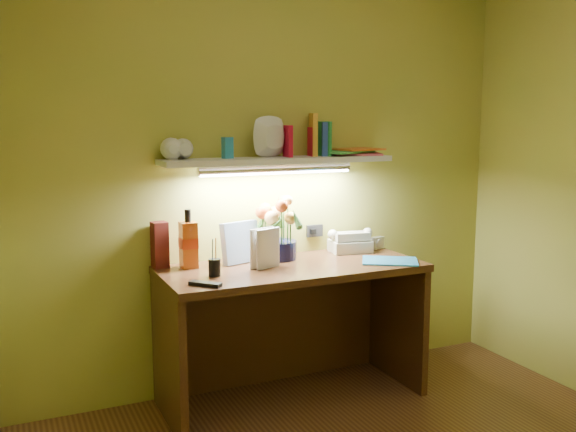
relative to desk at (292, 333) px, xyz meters
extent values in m
cube|color=#3A1F0F|center=(0.00, 0.00, 0.00)|extent=(1.40, 0.60, 0.75)
cube|color=silver|center=(0.65, 0.19, 0.41)|extent=(0.08, 0.05, 0.07)
cube|color=#521610|center=(-0.65, 0.25, 0.50)|extent=(0.08, 0.08, 0.24)
cylinder|color=black|center=(-0.45, -0.05, 0.45)|extent=(0.07, 0.07, 0.15)
cube|color=black|center=(-0.55, -0.21, 0.38)|extent=(0.14, 0.15, 0.02)
cube|color=teal|center=(0.52, -0.14, 0.38)|extent=(0.37, 0.34, 0.01)
imported|color=silver|center=(-0.24, 0.00, 0.48)|extent=(0.16, 0.06, 0.21)
imported|color=silver|center=(-0.21, -0.03, 0.48)|extent=(0.15, 0.06, 0.21)
cube|color=silver|center=(0.00, 0.18, 0.93)|extent=(1.30, 0.25, 0.03)
imported|color=silver|center=(-0.58, 0.17, 0.98)|extent=(0.12, 0.12, 0.09)
imported|color=silver|center=(-0.52, 0.17, 0.99)|extent=(0.12, 0.12, 0.10)
imported|color=silver|center=(-0.02, 0.17, 0.97)|extent=(0.28, 0.28, 0.06)
cube|color=silver|center=(-0.58, 0.22, 0.99)|extent=(0.05, 0.04, 0.10)
cube|color=teal|center=(-0.29, 0.20, 1.00)|extent=(0.06, 0.05, 0.11)
cube|color=red|center=(0.06, 0.19, 1.03)|extent=(0.04, 0.12, 0.17)
cube|color=gold|center=(0.23, 0.21, 1.06)|extent=(0.07, 0.15, 0.24)
cube|color=#24419D|center=(0.29, 0.20, 1.03)|extent=(0.07, 0.14, 0.19)
cube|color=#258845|center=(0.27, 0.19, 1.04)|extent=(0.07, 0.12, 0.19)
cube|color=red|center=(0.22, 0.21, 1.02)|extent=(0.05, 0.12, 0.16)
cube|color=#D64E6F|center=(0.50, 0.20, 0.95)|extent=(0.33, 0.29, 0.01)
cube|color=#50C55B|center=(0.42, 0.21, 0.96)|extent=(0.37, 0.32, 0.01)
cube|color=orange|center=(0.51, 0.19, 0.97)|extent=(0.29, 0.23, 0.01)
camera|label=1|loc=(-1.41, -3.02, 1.16)|focal=40.00mm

